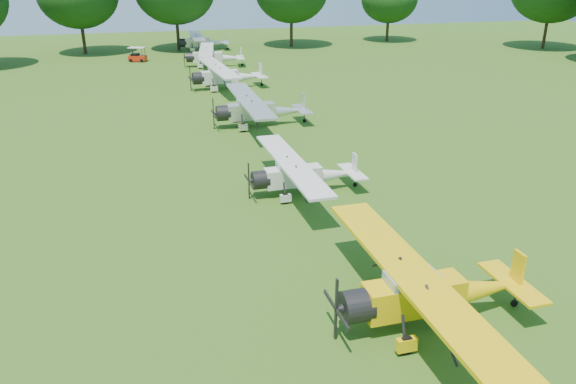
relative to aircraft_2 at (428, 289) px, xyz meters
name	(u,v)px	position (x,y,z in m)	size (l,w,h in m)	color
ground	(303,206)	(-1.40, 10.95, -1.38)	(160.00, 160.00, 0.00)	#204812
tree_belt	(374,47)	(2.17, 11.11, 6.65)	(137.36, 130.27, 14.52)	black
aircraft_2	(428,289)	(0.00, 0.00, 0.00)	(7.50, 11.91, 2.35)	#E8BB09
aircraft_3	(302,173)	(-1.00, 12.68, -0.18)	(6.51, 10.35, 2.04)	silver
aircraft_4	(258,108)	(-0.56, 26.52, 0.01)	(7.56, 12.01, 2.38)	silver
aircraft_5	(225,74)	(-0.97, 40.62, 0.02)	(7.65, 12.19, 2.40)	silver
aircraft_6	(212,55)	(-0.62, 53.25, -0.05)	(7.28, 11.54, 2.27)	silver
aircraft_7	(201,41)	(-0.40, 66.43, -0.04)	(7.30, 11.60, 2.29)	silver
golf_cart	(137,57)	(-9.34, 59.18, -0.78)	(2.36, 1.88, 1.77)	red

